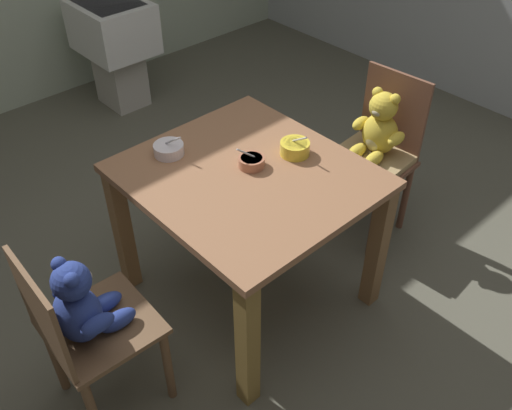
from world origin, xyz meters
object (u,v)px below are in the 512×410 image
(dining_table, at_px, (248,197))
(teddy_chair_near_front, at_px, (83,316))
(porridge_bowl_yellow_far_center, at_px, (295,148))
(porridge_bowl_terracotta_center, at_px, (252,162))
(teddy_chair_far_center, at_px, (376,143))
(porridge_bowl_white_near_left, at_px, (169,149))
(sink_basin, at_px, (115,40))

(dining_table, bearing_deg, teddy_chair_near_front, -86.74)
(porridge_bowl_yellow_far_center, bearing_deg, porridge_bowl_terracotta_center, -106.44)
(teddy_chair_near_front, height_order, porridge_bowl_terracotta_center, teddy_chair_near_front)
(teddy_chair_near_front, bearing_deg, dining_table, 5.46)
(teddy_chair_near_front, height_order, teddy_chair_far_center, teddy_chair_far_center)
(teddy_chair_far_center, distance_m, porridge_bowl_white_near_left, 1.09)
(dining_table, bearing_deg, sink_basin, 164.41)
(teddy_chair_far_center, xyz_separation_m, sink_basin, (-2.11, -0.26, -0.05))
(porridge_bowl_terracotta_center, bearing_deg, porridge_bowl_white_near_left, -146.62)
(dining_table, height_order, teddy_chair_near_front, teddy_chair_near_front)
(sink_basin, bearing_deg, teddy_chair_far_center, 6.93)
(porridge_bowl_white_near_left, bearing_deg, sink_basin, 156.89)
(teddy_chair_near_front, bearing_deg, porridge_bowl_yellow_far_center, 2.76)
(teddy_chair_far_center, relative_size, porridge_bowl_terracotta_center, 7.62)
(dining_table, relative_size, porridge_bowl_terracotta_center, 8.43)
(porridge_bowl_yellow_far_center, relative_size, porridge_bowl_terracotta_center, 1.20)
(porridge_bowl_white_near_left, bearing_deg, teddy_chair_near_front, -60.61)
(porridge_bowl_yellow_far_center, height_order, sink_basin, porridge_bowl_yellow_far_center)
(dining_table, distance_m, porridge_bowl_terracotta_center, 0.16)
(porridge_bowl_yellow_far_center, height_order, porridge_bowl_terracotta_center, porridge_bowl_yellow_far_center)
(teddy_chair_far_center, bearing_deg, porridge_bowl_yellow_far_center, -6.72)
(porridge_bowl_yellow_far_center, xyz_separation_m, sink_basin, (-2.09, 0.33, -0.26))
(porridge_bowl_terracotta_center, bearing_deg, teddy_chair_far_center, 83.76)
(dining_table, height_order, porridge_bowl_yellow_far_center, porridge_bowl_yellow_far_center)
(porridge_bowl_terracotta_center, bearing_deg, teddy_chair_near_front, -85.47)
(teddy_chair_near_front, distance_m, porridge_bowl_yellow_far_center, 1.11)
(dining_table, relative_size, sink_basin, 1.29)
(teddy_chair_near_front, height_order, sink_basin, teddy_chair_near_front)
(teddy_chair_near_front, distance_m, porridge_bowl_white_near_left, 0.81)
(teddy_chair_far_center, bearing_deg, teddy_chair_near_front, -4.67)
(teddy_chair_near_front, bearing_deg, teddy_chair_far_center, 1.66)
(dining_table, distance_m, porridge_bowl_white_near_left, 0.40)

